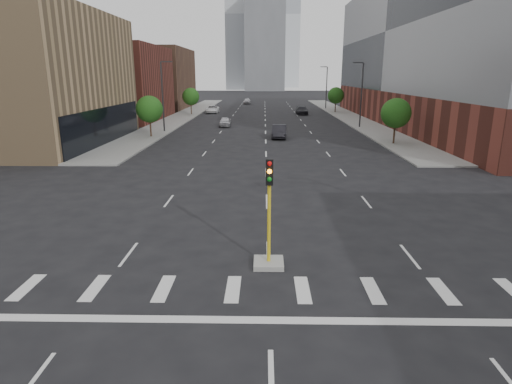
{
  "coord_description": "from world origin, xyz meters",
  "views": [
    {
      "loc": [
        -0.22,
        -6.86,
        7.45
      ],
      "look_at": [
        -0.55,
        11.08,
        2.5
      ],
      "focal_mm": 30.0,
      "sensor_mm": 36.0,
      "label": 1
    }
  ],
  "objects_px": {
    "median_traffic_signal": "(269,243)",
    "car_mid_right": "(279,131)",
    "car_near_left": "(225,122)",
    "car_deep_right": "(302,110)",
    "car_far_left": "(212,109)",
    "car_distant": "(247,101)"
  },
  "relations": [
    {
      "from": "median_traffic_signal",
      "to": "car_mid_right",
      "type": "bearing_deg",
      "value": 87.39
    },
    {
      "from": "car_near_left",
      "to": "car_mid_right",
      "type": "xyz_separation_m",
      "value": [
        7.58,
        -11.7,
        0.1
      ]
    },
    {
      "from": "car_near_left",
      "to": "car_deep_right",
      "type": "height_order",
      "value": "car_deep_right"
    },
    {
      "from": "car_far_left",
      "to": "car_distant",
      "type": "bearing_deg",
      "value": 77.44
    },
    {
      "from": "car_mid_right",
      "to": "car_deep_right",
      "type": "distance_m",
      "value": 31.92
    },
    {
      "from": "car_mid_right",
      "to": "car_far_left",
      "type": "bearing_deg",
      "value": 112.82
    },
    {
      "from": "car_far_left",
      "to": "car_deep_right",
      "type": "distance_m",
      "value": 17.8
    },
    {
      "from": "car_distant",
      "to": "median_traffic_signal",
      "type": "bearing_deg",
      "value": -88.67
    },
    {
      "from": "car_far_left",
      "to": "car_deep_right",
      "type": "xyz_separation_m",
      "value": [
        17.53,
        -3.07,
        0.04
      ]
    },
    {
      "from": "car_deep_right",
      "to": "car_distant",
      "type": "xyz_separation_m",
      "value": [
        -11.63,
        29.63,
        0.01
      ]
    },
    {
      "from": "car_deep_right",
      "to": "car_distant",
      "type": "bearing_deg",
      "value": 112.83
    },
    {
      "from": "car_deep_right",
      "to": "car_distant",
      "type": "relative_size",
      "value": 1.16
    },
    {
      "from": "median_traffic_signal",
      "to": "car_near_left",
      "type": "bearing_deg",
      "value": 97.15
    },
    {
      "from": "car_deep_right",
      "to": "car_mid_right",
      "type": "bearing_deg",
      "value": -98.34
    },
    {
      "from": "car_distant",
      "to": "car_mid_right",
      "type": "bearing_deg",
      "value": -85.57
    },
    {
      "from": "median_traffic_signal",
      "to": "car_mid_right",
      "type": "distance_m",
      "value": 35.83
    },
    {
      "from": "car_near_left",
      "to": "car_deep_right",
      "type": "bearing_deg",
      "value": 55.63
    },
    {
      "from": "car_mid_right",
      "to": "car_far_left",
      "type": "xyz_separation_m",
      "value": [
        -12.13,
        34.53,
        -0.06
      ]
    },
    {
      "from": "car_mid_right",
      "to": "car_near_left",
      "type": "bearing_deg",
      "value": 126.41
    },
    {
      "from": "car_far_left",
      "to": "car_deep_right",
      "type": "height_order",
      "value": "car_deep_right"
    },
    {
      "from": "car_mid_right",
      "to": "car_distant",
      "type": "bearing_deg",
      "value": 99.28
    },
    {
      "from": "median_traffic_signal",
      "to": "car_deep_right",
      "type": "height_order",
      "value": "median_traffic_signal"
    }
  ]
}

